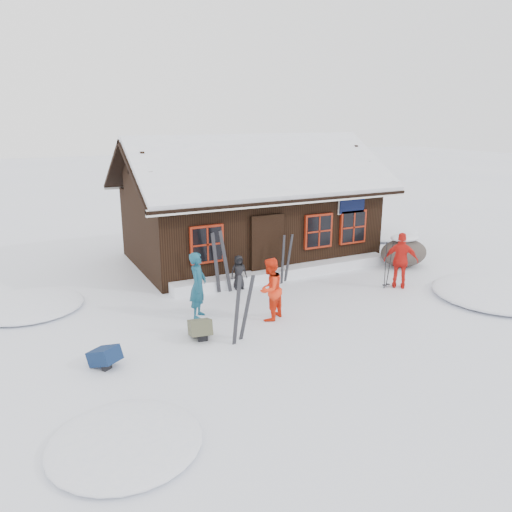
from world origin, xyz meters
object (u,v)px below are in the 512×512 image
at_px(skier_crouched, 239,272).
at_px(boulder, 404,252).
at_px(skier_orange_right, 401,261).
at_px(ski_poles, 387,266).
at_px(skier_orange_left, 270,289).
at_px(ski_pair_left, 242,310).
at_px(skier_teal, 198,285).
at_px(backpack_blue, 105,359).
at_px(backpack_olive, 200,331).

height_order(skier_crouched, boulder, skier_crouched).
height_order(skier_orange_right, skier_crouched, skier_orange_right).
relative_size(skier_crouched, ski_poles, 0.72).
xyz_separation_m(skier_orange_right, boulder, (1.70, 1.69, -0.34)).
distance_m(boulder, ski_poles, 2.52).
relative_size(skier_orange_left, ski_poles, 1.11).
height_order(skier_orange_right, ski_pair_left, skier_orange_right).
bearing_deg(skier_orange_left, ski_pair_left, 3.88).
height_order(skier_orange_left, skier_orange_right, skier_orange_right).
xyz_separation_m(skier_teal, boulder, (7.88, 1.14, -0.35)).
relative_size(boulder, backpack_blue, 2.92).
relative_size(boulder, ski_pair_left, 1.07).
relative_size(boulder, backpack_olive, 2.63).
bearing_deg(skier_teal, backpack_blue, 158.36).
distance_m(skier_teal, ski_poles, 5.87).
bearing_deg(ski_poles, backpack_olive, -172.17).
distance_m(skier_orange_left, backpack_olive, 2.09).
distance_m(boulder, backpack_olive, 8.63).
relative_size(skier_orange_right, skier_crouched, 1.64).
bearing_deg(skier_teal, skier_crouched, -13.36).
relative_size(ski_poles, backpack_blue, 2.46).
height_order(ski_pair_left, backpack_olive, ski_pair_left).
relative_size(skier_orange_right, ski_poles, 1.18).
xyz_separation_m(ski_poles, backpack_blue, (-8.50, -1.28, -0.52)).
bearing_deg(skier_orange_left, ski_poles, 156.42).
relative_size(skier_teal, ski_poles, 1.19).
relative_size(skier_crouched, boulder, 0.60).
height_order(skier_orange_left, boulder, skier_orange_left).
xyz_separation_m(skier_crouched, boulder, (6.04, -0.39, -0.01)).
distance_m(backpack_blue, backpack_olive, 2.27).
relative_size(skier_teal, skier_crouched, 1.66).
bearing_deg(skier_orange_left, skier_teal, -62.63).
height_order(skier_crouched, ski_poles, ski_poles).
relative_size(backpack_blue, backpack_olive, 0.90).
height_order(ski_pair_left, ski_poles, ski_pair_left).
height_order(skier_crouched, backpack_blue, skier_crouched).
distance_m(skier_crouched, backpack_olive, 3.57).
bearing_deg(ski_poles, backpack_blue, -171.43).
relative_size(skier_teal, skier_orange_right, 1.01).
bearing_deg(skier_orange_right, skier_crouched, 16.03).
xyz_separation_m(skier_teal, skier_crouched, (1.83, 1.53, -0.34)).
xyz_separation_m(ski_poles, backpack_olive, (-6.27, -0.86, -0.50)).
xyz_separation_m(skier_orange_right, ski_pair_left, (-5.78, -1.21, -0.09)).
distance_m(skier_crouched, ski_pair_left, 3.60).
bearing_deg(skier_teal, ski_pair_left, -130.61).
bearing_deg(skier_orange_right, ski_poles, 9.82).
distance_m(skier_crouched, backpack_blue, 5.50).
distance_m(skier_crouched, boulder, 6.06).
relative_size(skier_teal, backpack_blue, 2.93).
xyz_separation_m(boulder, backpack_olive, (-8.30, -2.36, -0.33)).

